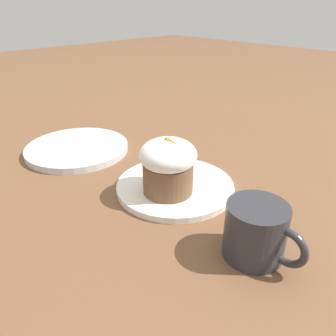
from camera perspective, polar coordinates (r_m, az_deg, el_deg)
name	(u,v)px	position (r m, az deg, el deg)	size (l,w,h in m)	color
ground_plane	(175,189)	(0.61, 1.24, -3.66)	(4.00, 4.00, 0.00)	brown
dessert_plate	(175,186)	(0.61, 1.24, -3.19)	(0.22, 0.22, 0.01)	white
carrot_cake	(168,165)	(0.56, 0.00, 0.54)	(0.10, 0.10, 0.10)	brown
spoon	(175,176)	(0.62, 1.20, -1.32)	(0.06, 0.11, 0.01)	silver
coffee_cup	(257,232)	(0.46, 15.17, -10.67)	(0.11, 0.08, 0.08)	#2D2D33
side_plate	(77,148)	(0.78, -15.52, 3.31)	(0.23, 0.23, 0.01)	silver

